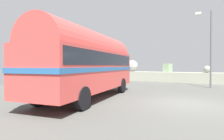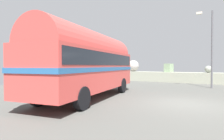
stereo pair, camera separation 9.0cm
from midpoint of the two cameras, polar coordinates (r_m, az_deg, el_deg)
The scene contains 4 objects.
ground at distance 9.45m, azimuth 22.03°, elevation -9.70°, with size 32.00×26.00×0.02m.
breakwater at distance 21.07m, azimuth 26.80°, elevation -1.91°, with size 31.36×2.01×2.50m.
vintage_coach at distance 10.23m, azimuth -7.00°, elevation 2.71°, with size 3.78×8.86×3.70m.
lamp_post at distance 16.76m, azimuth 28.23°, elevation 6.95°, with size 1.23×0.25×6.17m.
Camera 2 is at (1.37, -9.16, 1.80)m, focal length 29.60 mm.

